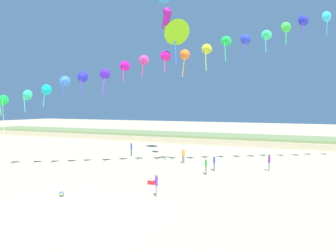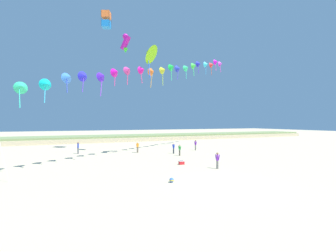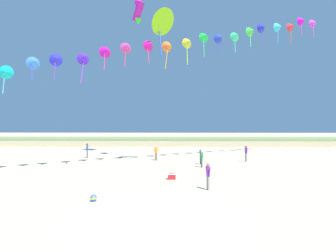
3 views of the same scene
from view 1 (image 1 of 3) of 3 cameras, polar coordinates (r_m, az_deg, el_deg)
The scene contains 13 objects.
ground_plane at distance 23.68m, azimuth -13.69°, elevation -12.95°, with size 240.00×240.00×0.00m, color beige.
dune_ridge at distance 63.32m, azimuth 12.27°, elevation -2.14°, with size 120.00×10.84×1.37m.
person_near_left at distance 25.94m, azimuth -1.88°, elevation -9.25°, with size 0.30×0.56×1.65m.
person_near_right at distance 37.26m, azimuth 15.93°, elevation -5.49°, with size 0.27×0.59×1.70m.
person_mid_center at distance 40.76m, azimuth 2.47°, elevation -4.63°, with size 0.58×0.27×1.69m.
person_far_left at distance 34.30m, azimuth 6.11°, elevation -6.27°, with size 0.27×0.54×1.57m.
person_far_right at distance 46.72m, azimuth -5.90°, elevation -3.59°, with size 0.25×0.61×1.74m.
person_far_center at distance 36.35m, azimuth 7.42°, elevation -5.72°, with size 0.25×0.55×1.58m.
kite_banner_string at distance 37.68m, azimuth 4.54°, elevation 12.14°, with size 37.13×19.79×17.86m.
large_kite_low_lead at distance 41.96m, azimuth -0.23°, elevation 16.84°, with size 1.77×1.75×2.80m.
large_kite_mid_trail at distance 37.58m, azimuth 1.22°, elevation 15.02°, with size 3.40×3.44×4.84m.
beach_cooler at distance 30.14m, azimuth -2.66°, elevation -8.92°, with size 0.58×0.41×0.46m.
beach_ball at distance 27.39m, azimuth -16.73°, elevation -10.38°, with size 0.36×0.36×0.36m.
Camera 1 is at (14.46, -17.56, 6.58)m, focal length 38.00 mm.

